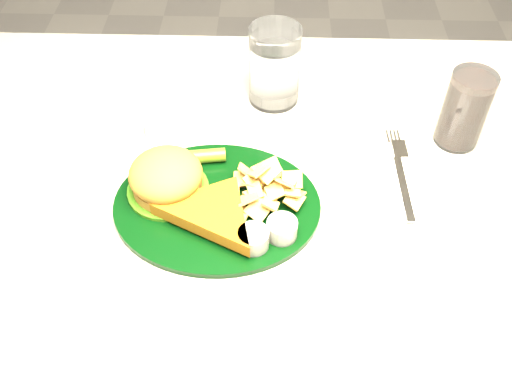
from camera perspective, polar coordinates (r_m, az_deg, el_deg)
table at (r=1.13m, az=1.50°, el=-12.72°), size 1.20×0.80×0.75m
dinner_plate at (r=0.78m, az=-4.02°, el=0.04°), size 0.30×0.25×0.07m
water_glass at (r=0.94m, az=1.86°, el=12.52°), size 0.11×0.11×0.13m
cola_glass at (r=0.92m, az=20.16°, el=7.75°), size 0.08×0.08×0.12m
fork_napkin at (r=0.85m, az=14.46°, el=0.83°), size 0.13×0.17×0.01m
ramekin at (r=0.92m, az=-9.90°, el=6.43°), size 0.04×0.04×0.03m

